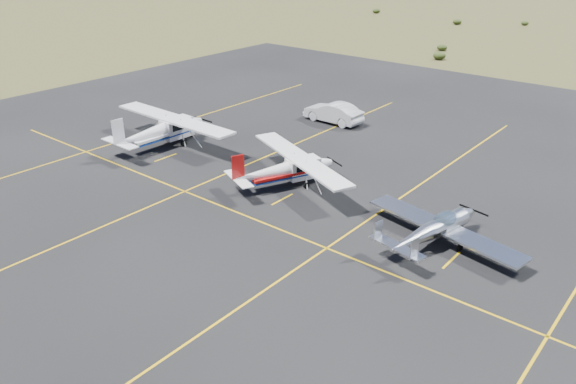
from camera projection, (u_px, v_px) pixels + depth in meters
ground at (416, 218)px, 32.07m from camera, size 1600.00×1600.00×0.00m
apron at (318, 186)px, 36.09m from camera, size 72.00×72.00×0.02m
aircraft_low_wing at (436, 229)px, 28.95m from camera, size 6.73×9.28×2.01m
aircraft_cessna at (286, 169)px, 35.61m from camera, size 7.65×10.28×2.68m
aircraft_plain at (162, 130)px, 42.10m from camera, size 7.16×11.95×3.03m
sedan at (333, 113)px, 47.69m from camera, size 1.93×5.27×1.72m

